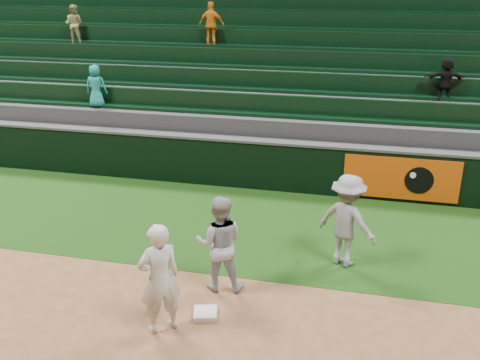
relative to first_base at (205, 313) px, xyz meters
name	(u,v)px	position (x,y,z in m)	size (l,w,h in m)	color
ground	(219,306)	(0.13, 0.30, -0.04)	(70.00, 70.00, 0.00)	brown
foul_grass	(256,226)	(0.13, 3.30, -0.04)	(36.00, 4.20, 0.01)	#15360D
first_base	(205,313)	(0.00, 0.00, 0.00)	(0.36, 0.36, 0.08)	silver
first_baseman	(159,279)	(-0.54, -0.47, 0.83)	(0.64, 0.42, 1.75)	silver
baserunner	(220,244)	(0.02, 0.84, 0.80)	(0.82, 0.64, 1.68)	#A6A9B1
base_coach	(347,221)	(2.03, 2.14, 0.83)	(1.12, 0.64, 1.73)	#90929C
field_wall	(275,165)	(0.16, 5.50, 0.59)	(36.00, 0.45, 1.25)	black
stadium_seating	(296,91)	(0.13, 9.27, 1.66)	(36.00, 5.95, 5.51)	#313133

